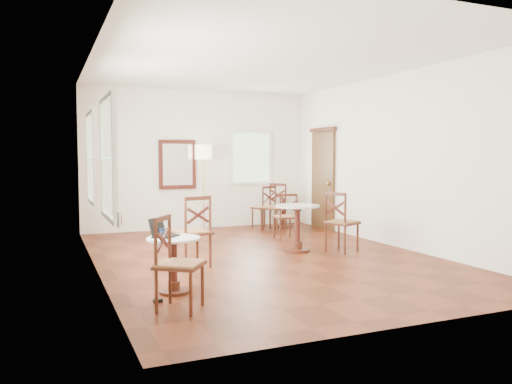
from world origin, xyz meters
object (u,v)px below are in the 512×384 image
chair_near_b (177,263)px  power_adapter (158,301)px  laptop (162,232)px  water_glass (163,235)px  chair_mid_a (286,217)px  navy_mug (162,232)px  cafe_table_near (174,259)px  chair_back_b (274,207)px  cafe_table_back (284,207)px  mouse (168,237)px  chair_back_a (265,207)px  cafe_table_mid (297,223)px  floor_lamp (203,158)px  chair_near_a (193,232)px  chair_mid_b (341,222)px

chair_near_b → power_adapter: chair_near_b is taller
laptop → water_glass: laptop is taller
chair_mid_a → navy_mug: 4.07m
cafe_table_near → chair_near_b: (-0.11, -0.63, 0.08)m
cafe_table_near → chair_back_b: bearing=52.3°
chair_back_b → cafe_table_back: bearing=96.8°
cafe_table_back → power_adapter: 6.13m
mouse → chair_back_b: bearing=61.6°
laptop → chair_back_a: bearing=5.5°
cafe_table_mid → chair_mid_a: size_ratio=0.88×
chair_back_a → floor_lamp: (-1.29, 0.29, 1.08)m
cafe_table_mid → chair_back_b: chair_back_b is taller
water_glass → cafe_table_back: bearing=50.9°
chair_near_a → chair_mid_a: size_ratio=1.16×
cafe_table_near → chair_back_a: size_ratio=0.69×
cafe_table_back → chair_near_a: bearing=-132.9°
chair_back_a → mouse: (-3.15, -4.46, 0.20)m
chair_mid_b → mouse: bearing=91.5°
laptop → mouse: (0.02, -0.19, -0.04)m
cafe_table_mid → mouse: cafe_table_mid is taller
cafe_table_mid → chair_near_a: chair_near_a is taller
floor_lamp → water_glass: bearing=-111.9°
chair_near_a → chair_near_b: 1.99m
cafe_table_mid → power_adapter: size_ratio=7.75×
floor_lamp → cafe_table_mid: bearing=-76.3°
chair_near_b → power_adapter: 0.58m
cafe_table_near → floor_lamp: bearing=69.2°
cafe_table_back → laptop: laptop is taller
cafe_table_near → power_adapter: cafe_table_near is taller
chair_back_a → mouse: bearing=38.0°
chair_near_a → mouse: chair_near_a is taller
navy_mug → mouse: bearing=-85.2°
chair_near_b → mouse: size_ratio=10.72×
cafe_table_back → chair_back_a: (-0.50, -0.08, 0.03)m
floor_lamp → mouse: bearing=-111.4°
chair_mid_b → chair_back_a: size_ratio=1.06×
chair_mid_a → laptop: 4.08m
floor_lamp → water_glass: floor_lamp is taller
chair_mid_a → floor_lamp: bearing=-54.4°
power_adapter → chair_near_b: bearing=-66.6°
cafe_table_back → navy_mug: 5.69m
floor_lamp → power_adapter: 5.60m
mouse → water_glass: (-0.06, -0.02, 0.03)m
chair_back_b → chair_mid_b: bearing=-36.6°
chair_mid_b → floor_lamp: floor_lamp is taller
chair_mid_a → mouse: bearing=49.7°
chair_mid_a → laptop: bearing=47.6°
chair_mid_a → chair_back_a: bearing=-93.9°
chair_back_a → laptop: 5.33m
chair_near_b → chair_mid_b: (3.26, 2.07, 0.02)m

